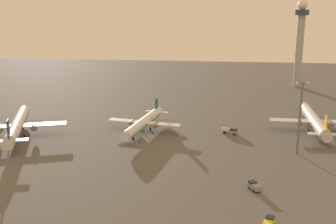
{
  "coord_description": "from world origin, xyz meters",
  "views": [
    {
      "loc": [
        31.61,
        -143.01,
        51.51
      ],
      "look_at": [
        12.2,
        29.54,
        4.0
      ],
      "focal_mm": 44.72,
      "sensor_mm": 36.0,
      "label": 1
    }
  ],
  "objects_px": {
    "airplane_terminal_side": "(314,121)",
    "fuel_truck": "(230,130)",
    "baggage_tractor": "(254,186)",
    "airplane_taxiway_distant": "(144,122)",
    "apron_light_east": "(300,113)",
    "cargo_loader": "(269,222)",
    "airplane_far_stand": "(17,125)",
    "control_tower": "(300,38)"
  },
  "relations": [
    {
      "from": "baggage_tractor",
      "to": "apron_light_east",
      "type": "distance_m",
      "value": 37.03
    },
    {
      "from": "control_tower",
      "to": "airplane_terminal_side",
      "type": "distance_m",
      "value": 92.27
    },
    {
      "from": "airplane_far_stand",
      "to": "fuel_truck",
      "type": "xyz_separation_m",
      "value": [
        81.04,
        12.41,
        -3.2
      ]
    },
    {
      "from": "airplane_terminal_side",
      "to": "control_tower",
      "type": "bearing_deg",
      "value": 85.05
    },
    {
      "from": "apron_light_east",
      "to": "airplane_far_stand",
      "type": "bearing_deg",
      "value": 176.25
    },
    {
      "from": "control_tower",
      "to": "airplane_taxiway_distant",
      "type": "height_order",
      "value": "control_tower"
    },
    {
      "from": "airplane_far_stand",
      "to": "apron_light_east",
      "type": "height_order",
      "value": "apron_light_east"
    },
    {
      "from": "airplane_taxiway_distant",
      "to": "apron_light_east",
      "type": "height_order",
      "value": "apron_light_east"
    },
    {
      "from": "airplane_terminal_side",
      "to": "fuel_truck",
      "type": "height_order",
      "value": "airplane_terminal_side"
    },
    {
      "from": "airplane_terminal_side",
      "to": "fuel_truck",
      "type": "bearing_deg",
      "value": -166.49
    },
    {
      "from": "airplane_far_stand",
      "to": "airplane_taxiway_distant",
      "type": "xyz_separation_m",
      "value": [
        46.95,
        11.81,
        -0.84
      ]
    },
    {
      "from": "baggage_tractor",
      "to": "fuel_truck",
      "type": "bearing_deg",
      "value": 69.23
    },
    {
      "from": "airplane_terminal_side",
      "to": "baggage_tractor",
      "type": "relative_size",
      "value": 9.71
    },
    {
      "from": "control_tower",
      "to": "baggage_tractor",
      "type": "bearing_deg",
      "value": -104.35
    },
    {
      "from": "fuel_truck",
      "to": "apron_light_east",
      "type": "xyz_separation_m",
      "value": [
        22.08,
        -19.16,
        12.99
      ]
    },
    {
      "from": "airplane_terminal_side",
      "to": "cargo_loader",
      "type": "relative_size",
      "value": 9.73
    },
    {
      "from": "cargo_loader",
      "to": "baggage_tractor",
      "type": "bearing_deg",
      "value": 116.98
    },
    {
      "from": "control_tower",
      "to": "baggage_tractor",
      "type": "xyz_separation_m",
      "value": [
        -37.21,
        -145.4,
        -27.42
      ]
    },
    {
      "from": "control_tower",
      "to": "airplane_far_stand",
      "type": "bearing_deg",
      "value": -138.68
    },
    {
      "from": "cargo_loader",
      "to": "fuel_truck",
      "type": "relative_size",
      "value": 0.69
    },
    {
      "from": "airplane_terminal_side",
      "to": "fuel_truck",
      "type": "relative_size",
      "value": 6.7
    },
    {
      "from": "airplane_taxiway_distant",
      "to": "airplane_far_stand",
      "type": "bearing_deg",
      "value": 25.27
    },
    {
      "from": "control_tower",
      "to": "airplane_terminal_side",
      "type": "height_order",
      "value": "control_tower"
    },
    {
      "from": "cargo_loader",
      "to": "apron_light_east",
      "type": "bearing_deg",
      "value": 94.9
    },
    {
      "from": "airplane_far_stand",
      "to": "airplane_terminal_side",
      "type": "relative_size",
      "value": 1.03
    },
    {
      "from": "baggage_tractor",
      "to": "apron_light_east",
      "type": "height_order",
      "value": "apron_light_east"
    },
    {
      "from": "fuel_truck",
      "to": "cargo_loader",
      "type": "bearing_deg",
      "value": 22.58
    },
    {
      "from": "airplane_far_stand",
      "to": "airplane_taxiway_distant",
      "type": "bearing_deg",
      "value": -4.08
    },
    {
      "from": "fuel_truck",
      "to": "apron_light_east",
      "type": "bearing_deg",
      "value": 65.94
    },
    {
      "from": "cargo_loader",
      "to": "airplane_far_stand",
      "type": "bearing_deg",
      "value": 169.38
    },
    {
      "from": "cargo_loader",
      "to": "apron_light_east",
      "type": "xyz_separation_m",
      "value": [
        15.24,
        49.52,
        13.18
      ]
    },
    {
      "from": "airplane_taxiway_distant",
      "to": "fuel_truck",
      "type": "xyz_separation_m",
      "value": [
        34.08,
        0.6,
        -2.36
      ]
    },
    {
      "from": "airplane_taxiway_distant",
      "to": "airplane_terminal_side",
      "type": "relative_size",
      "value": 0.86
    },
    {
      "from": "airplane_taxiway_distant",
      "to": "airplane_terminal_side",
      "type": "distance_m",
      "value": 67.94
    },
    {
      "from": "airplane_taxiway_distant",
      "to": "cargo_loader",
      "type": "height_order",
      "value": "airplane_taxiway_distant"
    },
    {
      "from": "airplane_far_stand",
      "to": "baggage_tractor",
      "type": "relative_size",
      "value": 10.01
    },
    {
      "from": "control_tower",
      "to": "fuel_truck",
      "type": "xyz_separation_m",
      "value": [
        -42.36,
        -96.06,
        -27.23
      ]
    },
    {
      "from": "baggage_tractor",
      "to": "apron_light_east",
      "type": "bearing_deg",
      "value": 33.99
    },
    {
      "from": "baggage_tractor",
      "to": "airplane_taxiway_distant",
      "type": "bearing_deg",
      "value": 102.1
    },
    {
      "from": "fuel_truck",
      "to": "control_tower",
      "type": "bearing_deg",
      "value": 173.1
    },
    {
      "from": "airplane_terminal_side",
      "to": "apron_light_east",
      "type": "xyz_separation_m",
      "value": [
        -11.29,
        -26.66,
        10.03
      ]
    },
    {
      "from": "fuel_truck",
      "to": "airplane_taxiway_distant",
      "type": "bearing_deg",
      "value": -72.09
    }
  ]
}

